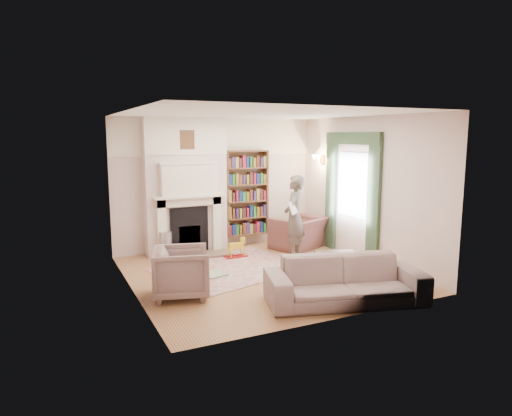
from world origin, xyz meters
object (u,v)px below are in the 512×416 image
armchair_reading (298,233)px  sofa (345,281)px  paraffin_heater (166,245)px  rocking_horse (236,248)px  armchair_left (182,272)px  coffee_table (337,266)px  man_reading (294,217)px  bookcase (246,193)px

armchair_reading → sofa: size_ratio=0.46×
armchair_reading → paraffin_heater: 2.84m
sofa → rocking_horse: size_ratio=5.00×
armchair_left → rocking_horse: bearing=-27.7°
paraffin_heater → coffee_table: bearing=-47.0°
man_reading → sofa: bearing=32.8°
bookcase → armchair_left: size_ratio=2.21×
sofa → paraffin_heater: bearing=133.2°
paraffin_heater → rocking_horse: size_ratio=1.20×
armchair_left → sofa: bearing=-105.8°
armchair_reading → armchair_left: bearing=6.2°
armchair_reading → rocking_horse: 1.54m
armchair_reading → sofa: (-1.05, -3.12, -0.01)m
armchair_reading → rocking_horse: size_ratio=2.30×
armchair_left → coffee_table: size_ratio=1.20×
man_reading → rocking_horse: (-1.08, 0.45, -0.63)m
man_reading → paraffin_heater: size_ratio=3.02×
rocking_horse → paraffin_heater: bearing=156.6°
sofa → man_reading: (0.60, 2.52, 0.50)m
paraffin_heater → bookcase: bearing=12.2°
sofa → bookcase: bearing=103.8°
man_reading → rocking_horse: bearing=-66.6°
sofa → paraffin_heater: sofa is taller
coffee_table → rocking_horse: bearing=137.3°
sofa → coffee_table: size_ratio=3.28×
armchair_left → paraffin_heater: bearing=7.5°
rocking_horse → bookcase: bearing=53.6°
armchair_left → paraffin_heater: (0.33, 2.21, -0.11)m
bookcase → sofa: 4.01m
armchair_reading → bookcase: bearing=-66.2°
man_reading → coffee_table: man_reading is taller
bookcase → paraffin_heater: 2.18m
armchair_reading → paraffin_heater: bearing=-31.7°
armchair_left → man_reading: 2.99m
armchair_reading → sofa: 3.30m
paraffin_heater → rocking_horse: bearing=-22.0°
armchair_reading → sofa: bearing=47.3°
armchair_reading → armchair_left: size_ratio=1.26×
man_reading → coffee_table: size_ratio=2.37×
armchair_left → man_reading: bearing=-49.4°
man_reading → paraffin_heater: bearing=-66.2°
bookcase → coffee_table: 3.09m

